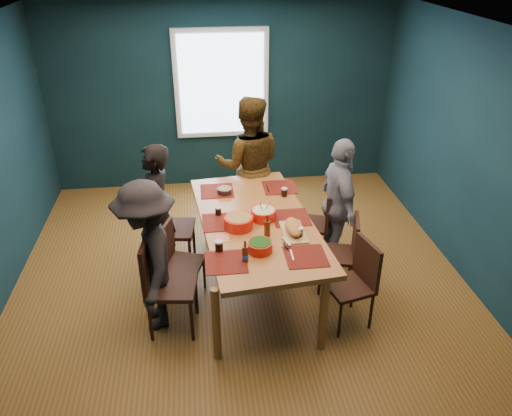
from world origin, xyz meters
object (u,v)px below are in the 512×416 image
at_px(chair_left_near, 161,278).
at_px(bowl_herbs, 260,246).
at_px(dining_table, 256,227).
at_px(person_back, 249,165).
at_px(person_near_left, 149,257).
at_px(cutting_board, 294,228).
at_px(chair_right_mid, 345,249).
at_px(chair_right_near, 357,277).
at_px(person_right, 339,204).
at_px(bowl_dumpling, 263,214).
at_px(chair_right_far, 320,218).
at_px(bowl_salad, 239,222).
at_px(person_far_left, 157,213).
at_px(chair_left_far, 164,221).
at_px(chair_left_mid, 176,256).

distance_m(chair_left_near, bowl_herbs, 0.98).
height_order(dining_table, person_back, person_back).
bearing_deg(person_near_left, dining_table, 105.93).
distance_m(person_back, cutting_board, 1.62).
relative_size(chair_right_mid, chair_right_near, 0.96).
bearing_deg(chair_right_near, person_right, 70.79).
relative_size(chair_left_near, bowl_dumpling, 3.86).
relative_size(chair_right_far, chair_right_mid, 1.02).
xyz_separation_m(dining_table, chair_right_near, (0.90, -0.67, -0.24)).
bearing_deg(bowl_salad, chair_right_far, 32.10).
height_order(person_far_left, cutting_board, person_far_left).
bearing_deg(dining_table, chair_left_far, 146.23).
relative_size(chair_right_far, person_near_left, 0.57).
relative_size(chair_left_far, bowl_herbs, 4.32).
height_order(chair_left_near, person_far_left, person_far_left).
distance_m(chair_right_far, chair_right_near, 1.18).
xyz_separation_m(dining_table, chair_left_near, (-0.97, -0.54, -0.17)).
relative_size(dining_table, chair_right_mid, 2.67).
xyz_separation_m(chair_right_mid, bowl_dumpling, (-0.86, 0.16, 0.39)).
bearing_deg(bowl_herbs, person_near_left, 173.19).
height_order(person_right, cutting_board, person_right).
bearing_deg(bowl_salad, chair_left_near, -152.15).
bearing_deg(person_near_left, chair_left_far, 167.81).
height_order(chair_left_near, chair_right_far, chair_left_near).
bearing_deg(chair_left_mid, person_near_left, -100.35).
relative_size(chair_right_mid, bowl_herbs, 3.66).
bearing_deg(chair_right_near, person_far_left, 137.29).
distance_m(chair_right_far, person_far_left, 1.87).
relative_size(bowl_herbs, cutting_board, 0.44).
distance_m(chair_right_near, person_back, 2.17).
distance_m(chair_left_near, person_back, 2.14).
distance_m(chair_right_far, person_right, 0.33).
bearing_deg(bowl_herbs, person_back, 86.62).
distance_m(person_right, bowl_salad, 1.29).
height_order(chair_left_mid, person_back, person_back).
xyz_separation_m(dining_table, person_far_left, (-1.03, 0.38, 0.02)).
xyz_separation_m(dining_table, person_right, (0.99, 0.38, 0.00)).
bearing_deg(chair_left_far, bowl_herbs, -42.69).
relative_size(chair_left_far, chair_right_far, 1.15).
relative_size(chair_left_mid, cutting_board, 1.58).
height_order(chair_left_near, person_near_left, person_near_left).
xyz_separation_m(chair_left_near, bowl_salad, (0.78, 0.41, 0.32)).
distance_m(chair_right_near, person_right, 1.08).
relative_size(chair_right_mid, person_near_left, 0.56).
relative_size(person_near_left, cutting_board, 2.88).
distance_m(person_near_left, bowl_herbs, 1.05).
bearing_deg(bowl_dumpling, person_far_left, 162.06).
bearing_deg(person_back, bowl_dumpling, 96.60).
distance_m(chair_right_far, person_back, 1.15).
bearing_deg(person_right, cutting_board, 132.66).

